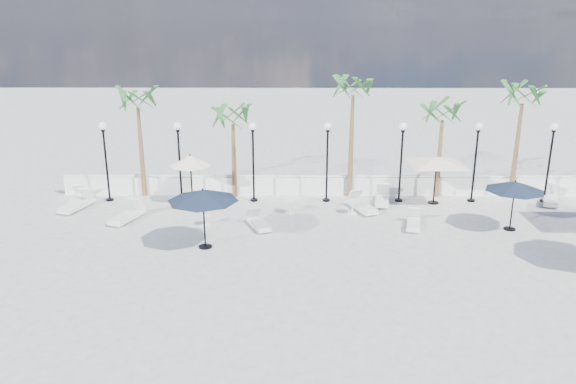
{
  "coord_description": "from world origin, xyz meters",
  "views": [
    {
      "loc": [
        -1.67,
        -19.25,
        8.64
      ],
      "look_at": [
        -1.83,
        3.2,
        1.5
      ],
      "focal_mm": 35.0,
      "sensor_mm": 36.0,
      "label": 1
    }
  ],
  "objects_px": {
    "lounger_3": "(259,223)",
    "parasol_navy_mid": "(515,186)",
    "lounger_4": "(362,205)",
    "parasol_navy_left": "(203,196)",
    "lounger_1": "(77,204)",
    "parasol_cream_sq_a": "(437,157)",
    "lounger_5": "(413,223)",
    "lounger_6": "(382,199)",
    "lounger_0": "(77,198)",
    "parasol_cream_small": "(190,161)",
    "lounger_7": "(551,198)",
    "lounger_2": "(127,215)"
  },
  "relations": [
    {
      "from": "parasol_navy_left",
      "to": "lounger_5",
      "type": "bearing_deg",
      "value": 14.5
    },
    {
      "from": "lounger_0",
      "to": "parasol_navy_left",
      "type": "bearing_deg",
      "value": -45.67
    },
    {
      "from": "lounger_2",
      "to": "parasol_cream_sq_a",
      "type": "xyz_separation_m",
      "value": [
        13.97,
        2.49,
        2.01
      ]
    },
    {
      "from": "lounger_0",
      "to": "lounger_6",
      "type": "relative_size",
      "value": 0.85
    },
    {
      "from": "lounger_3",
      "to": "lounger_7",
      "type": "bearing_deg",
      "value": -9.69
    },
    {
      "from": "lounger_2",
      "to": "lounger_5",
      "type": "height_order",
      "value": "lounger_2"
    },
    {
      "from": "lounger_0",
      "to": "lounger_5",
      "type": "relative_size",
      "value": 0.98
    },
    {
      "from": "lounger_2",
      "to": "lounger_4",
      "type": "height_order",
      "value": "lounger_2"
    },
    {
      "from": "parasol_cream_small",
      "to": "lounger_2",
      "type": "bearing_deg",
      "value": -134.35
    },
    {
      "from": "lounger_6",
      "to": "parasol_cream_sq_a",
      "type": "height_order",
      "value": "parasol_cream_sq_a"
    },
    {
      "from": "lounger_0",
      "to": "lounger_7",
      "type": "xyz_separation_m",
      "value": [
        22.69,
        0.0,
        0.04
      ]
    },
    {
      "from": "lounger_5",
      "to": "parasol_navy_left",
      "type": "distance_m",
      "value": 8.99
    },
    {
      "from": "lounger_3",
      "to": "lounger_7",
      "type": "relative_size",
      "value": 0.86
    },
    {
      "from": "lounger_2",
      "to": "parasol_cream_small",
      "type": "xyz_separation_m",
      "value": [
        2.43,
        2.49,
        1.79
      ]
    },
    {
      "from": "lounger_1",
      "to": "parasol_navy_mid",
      "type": "distance_m",
      "value": 19.32
    },
    {
      "from": "lounger_5",
      "to": "parasol_cream_small",
      "type": "xyz_separation_m",
      "value": [
        -9.92,
        3.19,
        1.83
      ]
    },
    {
      "from": "parasol_navy_left",
      "to": "parasol_navy_mid",
      "type": "bearing_deg",
      "value": 8.96
    },
    {
      "from": "lounger_3",
      "to": "parasol_navy_mid",
      "type": "bearing_deg",
      "value": -23.9
    },
    {
      "from": "lounger_0",
      "to": "parasol_cream_sq_a",
      "type": "height_order",
      "value": "parasol_cream_sq_a"
    },
    {
      "from": "lounger_6",
      "to": "lounger_7",
      "type": "bearing_deg",
      "value": 11.2
    },
    {
      "from": "lounger_0",
      "to": "lounger_7",
      "type": "height_order",
      "value": "lounger_7"
    },
    {
      "from": "parasol_navy_left",
      "to": "lounger_7",
      "type": "bearing_deg",
      "value": 18.99
    },
    {
      "from": "lounger_7",
      "to": "lounger_6",
      "type": "bearing_deg",
      "value": -156.24
    },
    {
      "from": "lounger_1",
      "to": "parasol_navy_mid",
      "type": "relative_size",
      "value": 0.88
    },
    {
      "from": "lounger_1",
      "to": "lounger_4",
      "type": "xyz_separation_m",
      "value": [
        13.18,
        -0.07,
        -0.0
      ]
    },
    {
      "from": "lounger_4",
      "to": "parasol_cream_sq_a",
      "type": "relative_size",
      "value": 0.42
    },
    {
      "from": "lounger_4",
      "to": "parasol_navy_left",
      "type": "relative_size",
      "value": 0.76
    },
    {
      "from": "lounger_6",
      "to": "lounger_7",
      "type": "relative_size",
      "value": 0.99
    },
    {
      "from": "lounger_0",
      "to": "lounger_6",
      "type": "xyz_separation_m",
      "value": [
        14.65,
        -0.08,
        0.04
      ]
    },
    {
      "from": "lounger_4",
      "to": "lounger_2",
      "type": "bearing_deg",
      "value": 166.61
    },
    {
      "from": "lounger_2",
      "to": "parasol_navy_mid",
      "type": "height_order",
      "value": "parasol_navy_mid"
    },
    {
      "from": "lounger_1",
      "to": "parasol_navy_left",
      "type": "distance_m",
      "value": 8.13
    },
    {
      "from": "lounger_4",
      "to": "parasol_cream_sq_a",
      "type": "distance_m",
      "value": 4.21
    },
    {
      "from": "lounger_5",
      "to": "lounger_6",
      "type": "height_order",
      "value": "lounger_6"
    },
    {
      "from": "lounger_1",
      "to": "lounger_7",
      "type": "bearing_deg",
      "value": 19.01
    },
    {
      "from": "lounger_3",
      "to": "lounger_7",
      "type": "xyz_separation_m",
      "value": [
        13.77,
        3.31,
        0.03
      ]
    },
    {
      "from": "lounger_5",
      "to": "lounger_6",
      "type": "relative_size",
      "value": 0.86
    },
    {
      "from": "lounger_1",
      "to": "lounger_3",
      "type": "bearing_deg",
      "value": 1.45
    },
    {
      "from": "lounger_0",
      "to": "lounger_4",
      "type": "bearing_deg",
      "value": -12.58
    },
    {
      "from": "parasol_navy_left",
      "to": "lounger_1",
      "type": "bearing_deg",
      "value": 146.44
    },
    {
      "from": "lounger_5",
      "to": "parasol_cream_small",
      "type": "relative_size",
      "value": 0.74
    },
    {
      "from": "lounger_7",
      "to": "parasol_navy_left",
      "type": "distance_m",
      "value": 16.72
    },
    {
      "from": "parasol_navy_mid",
      "to": "parasol_cream_sq_a",
      "type": "bearing_deg",
      "value": 124.93
    },
    {
      "from": "parasol_navy_left",
      "to": "parasol_cream_sq_a",
      "type": "bearing_deg",
      "value": 28.02
    },
    {
      "from": "lounger_0",
      "to": "parasol_navy_mid",
      "type": "bearing_deg",
      "value": -17.92
    },
    {
      "from": "lounger_3",
      "to": "parasol_cream_small",
      "type": "xyz_separation_m",
      "value": [
        -3.36,
        3.29,
        1.83
      ]
    },
    {
      "from": "lounger_5",
      "to": "lounger_6",
      "type": "xyz_separation_m",
      "value": [
        -0.85,
        3.13,
        0.03
      ]
    },
    {
      "from": "parasol_navy_mid",
      "to": "parasol_cream_small",
      "type": "bearing_deg",
      "value": 166.22
    },
    {
      "from": "lounger_5",
      "to": "lounger_7",
      "type": "xyz_separation_m",
      "value": [
        7.2,
        3.21,
        0.04
      ]
    },
    {
      "from": "lounger_5",
      "to": "parasol_cream_sq_a",
      "type": "xyz_separation_m",
      "value": [
        1.61,
        3.19,
        2.05
      ]
    }
  ]
}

